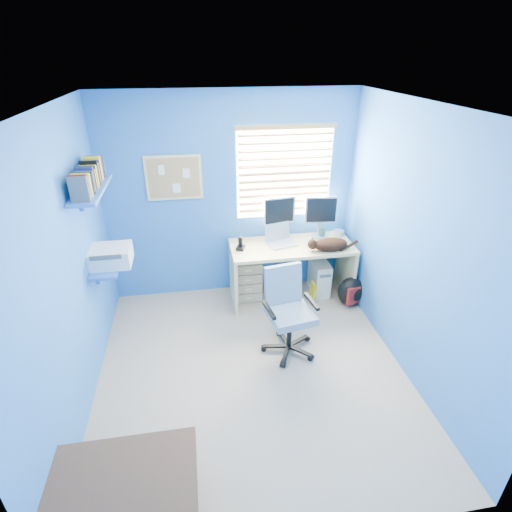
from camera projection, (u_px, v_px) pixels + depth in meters
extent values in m
cube|color=tan|center=(252.00, 371.00, 4.00)|extent=(3.00, 3.20, 0.00)
cube|color=white|center=(250.00, 107.00, 2.84)|extent=(3.00, 3.20, 0.00)
cube|color=blue|center=(231.00, 199.00, 4.82)|extent=(3.00, 0.01, 2.50)
cube|color=blue|center=(299.00, 409.00, 2.02)|extent=(3.00, 0.01, 2.50)
cube|color=blue|center=(67.00, 276.00, 3.20)|extent=(0.01, 3.20, 2.50)
cube|color=blue|center=(413.00, 248.00, 3.64)|extent=(0.01, 3.20, 2.50)
cube|color=#E0C47F|center=(291.00, 271.00, 5.03)|extent=(1.49, 0.65, 0.74)
cube|color=silver|center=(282.00, 236.00, 4.82)|extent=(0.39, 0.34, 0.22)
cube|color=silver|center=(279.00, 218.00, 4.92)|extent=(0.41, 0.18, 0.54)
cube|color=silver|center=(320.00, 217.00, 4.94)|extent=(0.41, 0.16, 0.54)
cube|color=black|center=(240.00, 243.00, 4.71)|extent=(0.12, 0.13, 0.17)
imported|color=#246F6A|center=(322.00, 233.00, 5.05)|extent=(0.10, 0.09, 0.10)
cylinder|color=silver|center=(339.00, 233.00, 5.09)|extent=(0.13, 0.13, 0.07)
ellipsoid|color=black|center=(330.00, 244.00, 4.71)|extent=(0.42, 0.23, 0.15)
cube|color=beige|center=(319.00, 276.00, 5.21)|extent=(0.19, 0.44, 0.45)
cube|color=tan|center=(247.00, 279.00, 5.06)|extent=(0.35, 0.28, 0.54)
cube|color=yellow|center=(313.00, 292.00, 5.06)|extent=(0.03, 0.17, 0.24)
ellipsoid|color=black|center=(350.00, 291.00, 4.95)|extent=(0.39, 0.34, 0.38)
cube|color=#543427|center=(123.00, 507.00, 2.59)|extent=(0.95, 0.67, 0.46)
cylinder|color=black|center=(289.00, 348.00, 4.26)|extent=(0.62, 0.62, 0.06)
cylinder|color=black|center=(289.00, 332.00, 4.16)|extent=(0.06, 0.06, 0.36)
cube|color=#7D96A0|center=(290.00, 315.00, 4.06)|extent=(0.50, 0.50, 0.08)
cube|color=#7D96A0|center=(283.00, 284.00, 4.12)|extent=(0.40, 0.13, 0.41)
cube|color=white|center=(284.00, 172.00, 4.76)|extent=(1.15, 0.01, 1.10)
cube|color=#AB8041|center=(285.00, 173.00, 4.74)|extent=(1.10, 0.03, 1.00)
cube|color=#E0C47F|center=(174.00, 178.00, 4.57)|extent=(0.64, 0.02, 0.52)
cube|color=tan|center=(174.00, 178.00, 4.56)|extent=(0.58, 0.01, 0.46)
cube|color=blue|center=(107.00, 265.00, 4.03)|extent=(0.26, 0.55, 0.03)
cube|color=silver|center=(110.00, 256.00, 3.99)|extent=(0.42, 0.34, 0.18)
cube|color=blue|center=(91.00, 189.00, 3.66)|extent=(0.24, 0.90, 0.03)
cube|color=navy|center=(87.00, 176.00, 3.60)|extent=(0.15, 0.80, 0.22)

